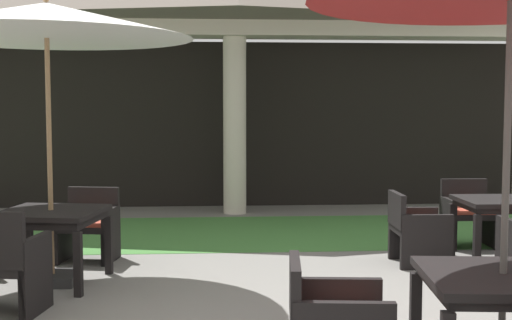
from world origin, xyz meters
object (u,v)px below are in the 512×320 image
(patio_table_mid_left, at_px, (51,220))
(patio_table_near_foreground, at_px, (499,208))
(patio_chair_mid_left_south, at_px, (2,266))
(patio_chair_near_foreground_west, at_px, (417,230))
(patio_umbrella_mid_left, at_px, (46,23))
(patio_chair_near_foreground_north, at_px, (469,215))
(patio_table_mid_right, at_px, (503,290))
(patio_chair_mid_left_north, at_px, (88,226))

(patio_table_mid_left, bearing_deg, patio_table_near_foreground, 6.69)
(patio_chair_mid_left_south, bearing_deg, patio_chair_near_foreground_west, 31.48)
(patio_table_mid_left, distance_m, patio_umbrella_mid_left, 1.91)
(patio_table_near_foreground, distance_m, patio_chair_near_foreground_west, 0.96)
(patio_table_near_foreground, height_order, patio_chair_near_foreground_west, patio_chair_near_foreground_west)
(patio_table_mid_left, distance_m, patio_chair_mid_left_south, 1.04)
(patio_table_near_foreground, bearing_deg, patio_chair_near_foreground_north, 88.92)
(patio_table_mid_left, xyz_separation_m, patio_table_mid_right, (3.28, -2.88, 0.02))
(patio_chair_near_foreground_west, xyz_separation_m, patio_table_mid_left, (-3.84, -0.58, 0.26))
(patio_table_mid_right, bearing_deg, patio_table_mid_left, 138.71)
(patio_chair_near_foreground_west, bearing_deg, patio_table_mid_right, -8.04)
(patio_table_near_foreground, distance_m, patio_chair_mid_left_north, 4.62)
(patio_table_near_foreground, xyz_separation_m, patio_table_mid_left, (-4.77, -0.56, 0.01))
(patio_table_mid_left, bearing_deg, patio_chair_near_foreground_north, 17.25)
(patio_table_mid_left, xyz_separation_m, patio_chair_mid_left_north, (0.18, 1.00, -0.24))
(patio_table_mid_right, bearing_deg, patio_chair_mid_left_north, 128.67)
(patio_table_near_foreground, relative_size, patio_chair_near_foreground_west, 1.09)
(patio_table_mid_left, height_order, patio_chair_mid_left_north, patio_chair_mid_left_north)
(patio_chair_mid_left_north, bearing_deg, patio_umbrella_mid_left, 90.00)
(patio_table_near_foreground, bearing_deg, patio_chair_mid_left_north, 174.52)
(patio_table_mid_right, bearing_deg, patio_table_near_foreground, 66.72)
(patio_chair_near_foreground_west, relative_size, patio_table_mid_left, 0.74)
(patio_umbrella_mid_left, bearing_deg, patio_table_mid_right, -41.29)
(patio_table_mid_left, height_order, patio_chair_mid_left_south, patio_chair_mid_left_south)
(patio_table_near_foreground, relative_size, patio_chair_near_foreground_north, 1.05)
(patio_chair_mid_left_south, xyz_separation_m, patio_table_mid_right, (3.46, -1.88, 0.24))
(patio_table_near_foreground, bearing_deg, patio_chair_near_foreground_west, 178.92)
(patio_chair_near_foreground_west, bearing_deg, patio_chair_near_foreground_north, 135.01)
(patio_chair_near_foreground_west, relative_size, patio_chair_near_foreground_north, 0.96)
(patio_umbrella_mid_left, distance_m, patio_chair_mid_left_north, 2.38)
(patio_chair_near_foreground_west, xyz_separation_m, patio_table_mid_right, (-0.56, -3.46, 0.28))
(patio_table_mid_left, bearing_deg, patio_chair_mid_left_north, 80.00)
(patio_table_mid_right, bearing_deg, patio_chair_mid_left_south, 151.50)
(patio_chair_near_foreground_north, height_order, patio_table_mid_left, patio_chair_near_foreground_north)
(patio_table_near_foreground, distance_m, patio_table_mid_left, 4.80)
(patio_chair_near_foreground_west, distance_m, patio_table_mid_right, 3.52)
(patio_chair_mid_left_south, distance_m, patio_chair_mid_left_north, 2.04)
(patio_chair_mid_left_south, xyz_separation_m, patio_chair_mid_left_north, (0.35, 2.00, -0.03))
(patio_chair_near_foreground_west, bearing_deg, patio_chair_mid_left_south, -67.43)
(patio_umbrella_mid_left, bearing_deg, patio_table_mid_left, -90.00)
(patio_chair_near_foreground_north, distance_m, patio_umbrella_mid_left, 5.45)
(patio_chair_near_foreground_north, bearing_deg, patio_chair_near_foreground_west, 45.01)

